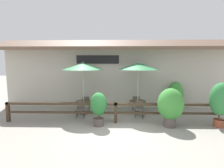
# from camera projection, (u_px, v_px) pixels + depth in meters

# --- Properties ---
(ground_plane) EXTENTS (60.00, 60.00, 0.00)m
(ground_plane) POSITION_uv_depth(u_px,v_px,m) (115.00, 131.00, 7.18)
(ground_plane) COLOR gray
(building_facade) EXTENTS (14.28, 1.49, 4.23)m
(building_facade) POSITION_uv_depth(u_px,v_px,m) (116.00, 73.00, 10.99)
(building_facade) COLOR #BCB7A8
(building_facade) RESTS_ON ground
(patio_railing) EXTENTS (10.40, 0.14, 0.95)m
(patio_railing) POSITION_uv_depth(u_px,v_px,m) (116.00, 108.00, 8.14)
(patio_railing) COLOR #3D2D1E
(patio_railing) RESTS_ON ground
(patio_umbrella_near) EXTENTS (2.24, 2.24, 2.84)m
(patio_umbrella_near) POSITION_uv_depth(u_px,v_px,m) (83.00, 66.00, 9.36)
(patio_umbrella_near) COLOR #B7B2A8
(patio_umbrella_near) RESTS_ON ground
(dining_table_near) EXTENTS (0.88, 0.88, 0.72)m
(dining_table_near) POSITION_uv_depth(u_px,v_px,m) (84.00, 103.00, 9.61)
(dining_table_near) COLOR #4C3826
(dining_table_near) RESTS_ON ground
(chair_near_streetside) EXTENTS (0.44, 0.44, 0.85)m
(chair_near_streetside) POSITION_uv_depth(u_px,v_px,m) (81.00, 108.00, 8.99)
(chair_near_streetside) COLOR #514C47
(chair_near_streetside) RESTS_ON ground
(chair_near_wallside) EXTENTS (0.50, 0.50, 0.85)m
(chair_near_wallside) POSITION_uv_depth(u_px,v_px,m) (86.00, 103.00, 10.27)
(chair_near_wallside) COLOR #514C47
(chair_near_wallside) RESTS_ON ground
(patio_umbrella_middle) EXTENTS (2.24, 2.24, 2.84)m
(patio_umbrella_middle) POSITION_uv_depth(u_px,v_px,m) (138.00, 66.00, 9.42)
(patio_umbrella_middle) COLOR #B7B2A8
(patio_umbrella_middle) RESTS_ON ground
(dining_table_middle) EXTENTS (0.88, 0.88, 0.72)m
(dining_table_middle) POSITION_uv_depth(u_px,v_px,m) (138.00, 103.00, 9.67)
(dining_table_middle) COLOR #4C3826
(dining_table_middle) RESTS_ON ground
(chair_middle_streetside) EXTENTS (0.49, 0.49, 0.85)m
(chair_middle_streetside) POSITION_uv_depth(u_px,v_px,m) (139.00, 108.00, 9.01)
(chair_middle_streetside) COLOR #514C47
(chair_middle_streetside) RESTS_ON ground
(chair_middle_wallside) EXTENTS (0.46, 0.46, 0.85)m
(chair_middle_wallside) POSITION_uv_depth(u_px,v_px,m) (136.00, 102.00, 10.36)
(chair_middle_wallside) COLOR #514C47
(chair_middle_wallside) RESTS_ON ground
(potted_plant_entrance_palm) EXTENTS (0.91, 0.82, 1.96)m
(potted_plant_entrance_palm) POSITION_uv_depth(u_px,v_px,m) (220.00, 101.00, 7.57)
(potted_plant_entrance_palm) COLOR #9E4C33
(potted_plant_entrance_palm) RESTS_ON ground
(potted_plant_corner_fern) EXTENTS (0.74, 0.67, 1.50)m
(potted_plant_corner_fern) POSITION_uv_depth(u_px,v_px,m) (98.00, 107.00, 7.75)
(potted_plant_corner_fern) COLOR #564C47
(potted_plant_corner_fern) RESTS_ON ground
(potted_plant_small_flowering) EXTENTS (1.13, 1.02, 1.71)m
(potted_plant_small_flowering) POSITION_uv_depth(u_px,v_px,m) (170.00, 105.00, 7.61)
(potted_plant_small_flowering) COLOR #564C47
(potted_plant_small_flowering) RESTS_ON ground
(potted_plant_broad_leaf) EXTENTS (0.92, 0.82, 1.68)m
(potted_plant_broad_leaf) POSITION_uv_depth(u_px,v_px,m) (175.00, 95.00, 10.49)
(potted_plant_broad_leaf) COLOR #B7AD99
(potted_plant_broad_leaf) RESTS_ON ground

